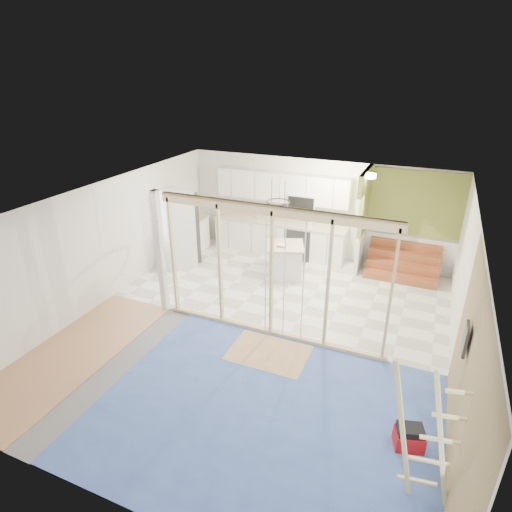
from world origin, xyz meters
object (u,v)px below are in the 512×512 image
at_px(island, 285,261).
at_px(ladder, 427,437).
at_px(toolbox, 409,438).
at_px(fridge, 173,230).

xyz_separation_m(island, ladder, (3.42, -4.92, 0.53)).
bearing_deg(toolbox, island, 111.37).
relative_size(toolbox, ladder, 0.24).
height_order(island, toolbox, island).
height_order(fridge, ladder, fridge).
bearing_deg(toolbox, ladder, -95.48).
xyz_separation_m(fridge, toolbox, (6.11, -3.73, -0.80)).
distance_m(island, toolbox, 5.34).
distance_m(toolbox, ladder, 1.07).
bearing_deg(island, fridge, 168.21).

